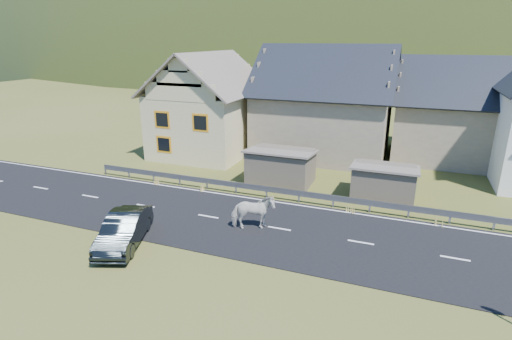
% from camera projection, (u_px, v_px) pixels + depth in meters
% --- Properties ---
extents(ground, '(160.00, 160.00, 0.00)m').
position_uv_depth(ground, '(279.00, 229.00, 20.02)').
color(ground, '#404715').
rests_on(ground, ground).
extents(road, '(60.00, 7.00, 0.04)m').
position_uv_depth(road, '(279.00, 229.00, 20.01)').
color(road, black).
rests_on(road, ground).
extents(lane_markings, '(60.00, 6.60, 0.01)m').
position_uv_depth(lane_markings, '(279.00, 228.00, 20.00)').
color(lane_markings, silver).
rests_on(lane_markings, road).
extents(guardrail, '(28.10, 0.09, 0.75)m').
position_uv_depth(guardrail, '(299.00, 194.00, 23.11)').
color(guardrail, '#93969B').
rests_on(guardrail, ground).
extents(shed_left, '(4.30, 3.30, 2.40)m').
position_uv_depth(shed_left, '(281.00, 167.00, 26.12)').
color(shed_left, brown).
rests_on(shed_left, ground).
extents(shed_right, '(3.80, 2.90, 2.20)m').
position_uv_depth(shed_right, '(384.00, 183.00, 23.49)').
color(shed_right, brown).
rests_on(shed_right, ground).
extents(house_cream, '(7.80, 9.80, 8.30)m').
position_uv_depth(house_cream, '(209.00, 100.00, 32.70)').
color(house_cream, beige).
rests_on(house_cream, ground).
extents(house_stone_a, '(10.80, 9.80, 8.90)m').
position_uv_depth(house_stone_a, '(325.00, 97.00, 32.21)').
color(house_stone_a, gray).
rests_on(house_stone_a, ground).
extents(house_stone_b, '(9.80, 8.80, 8.10)m').
position_uv_depth(house_stone_b, '(459.00, 105.00, 30.70)').
color(house_stone_b, gray).
rests_on(house_stone_b, ground).
extents(mountain, '(440.00, 280.00, 260.00)m').
position_uv_depth(mountain, '(408.00, 105.00, 184.18)').
color(mountain, '#293714').
rests_on(mountain, ground).
extents(conifer_patch, '(76.00, 50.00, 28.00)m').
position_uv_depth(conifer_patch, '(224.00, 49.00, 134.41)').
color(conifer_patch, black).
rests_on(conifer_patch, ground).
extents(horse, '(1.77, 2.33, 1.79)m').
position_uv_depth(horse, '(253.00, 212.00, 19.70)').
color(horse, beige).
rests_on(horse, road).
extents(car, '(2.95, 4.66, 1.45)m').
position_uv_depth(car, '(124.00, 230.00, 18.37)').
color(car, black).
rests_on(car, ground).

